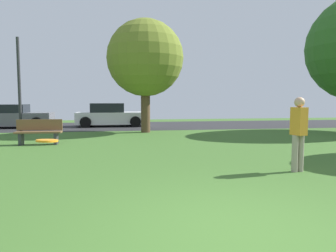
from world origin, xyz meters
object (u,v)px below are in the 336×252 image
object	(u,v)px
oak_tree_center	(145,58)
person_bystander	(299,131)
parked_car_grey	(10,117)
parked_car_white	(110,116)
street_lamp_post	(19,86)
park_bench	(39,132)
frisbee_disc	(47,141)

from	to	relation	value
oak_tree_center	person_bystander	distance (m)	9.83
parked_car_grey	parked_car_white	xyz separation A→B (m)	(5.65, 0.14, 0.01)
parked_car_white	street_lamp_post	size ratio (longest dim) A/B	0.91
parked_car_grey	park_bench	distance (m)	8.02
frisbee_disc	parked_car_white	xyz separation A→B (m)	(0.41, 15.23, -0.47)
parked_car_grey	street_lamp_post	bearing A→B (deg)	-66.02
street_lamp_post	person_bystander	bearing A→B (deg)	-47.20
oak_tree_center	frisbee_disc	distance (m)	11.88
frisbee_disc	parked_car_grey	size ratio (longest dim) A/B	0.08
frisbee_disc	street_lamp_post	distance (m)	12.16
oak_tree_center	street_lamp_post	xyz separation A→B (m)	(-5.89, 0.15, -1.37)
person_bystander	frisbee_disc	xyz separation A→B (m)	(-4.88, -2.32, 0.18)
person_bystander	frisbee_disc	world-z (taller)	person_bystander
frisbee_disc	park_bench	world-z (taller)	frisbee_disc
parked_car_grey	park_bench	bearing A→B (deg)	-65.82
oak_tree_center	parked_car_white	size ratio (longest dim) A/B	1.35
oak_tree_center	parked_car_grey	size ratio (longest dim) A/B	1.22
person_bystander	park_bench	xyz separation A→B (m)	(-6.84, 5.46, -0.47)
person_bystander	parked_car_white	world-z (taller)	person_bystander
person_bystander	parked_car_grey	distance (m)	16.30
oak_tree_center	parked_car_white	xyz separation A→B (m)	(-1.82, 3.84, -2.98)
parked_car_grey	street_lamp_post	xyz separation A→B (m)	(1.58, -3.56, 1.63)
frisbee_disc	street_lamp_post	xyz separation A→B (m)	(-3.66, 11.54, 1.14)
frisbee_disc	park_bench	xyz separation A→B (m)	(-1.95, 7.78, -0.64)
frisbee_disc	parked_car_grey	bearing A→B (deg)	109.14
park_bench	street_lamp_post	size ratio (longest dim) A/B	0.36
park_bench	frisbee_disc	bearing A→B (deg)	104.09
person_bystander	street_lamp_post	bearing A→B (deg)	31.67
oak_tree_center	frisbee_disc	xyz separation A→B (m)	(-2.23, -11.39, -2.52)
person_bystander	street_lamp_post	xyz separation A→B (m)	(-8.54, 9.22, 1.32)
oak_tree_center	parked_car_grey	distance (m)	8.86
person_bystander	park_bench	bearing A→B (deg)	40.24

